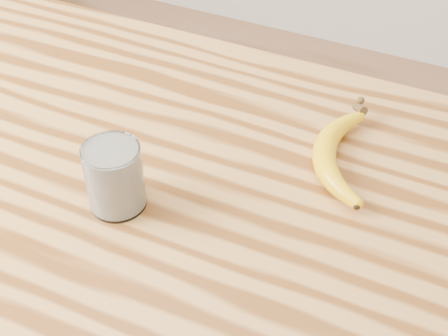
% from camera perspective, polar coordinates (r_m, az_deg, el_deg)
% --- Properties ---
extents(table, '(1.20, 0.80, 0.90)m').
position_cam_1_polar(table, '(1.17, -8.39, -3.24)').
color(table, '#B9803F').
rests_on(table, ground).
extents(smoothie_glass, '(0.09, 0.09, 0.11)m').
position_cam_1_polar(smoothie_glass, '(0.95, -9.99, -0.80)').
color(smoothie_glass, white).
rests_on(smoothie_glass, table).
extents(banana, '(0.20, 0.35, 0.04)m').
position_cam_1_polar(banana, '(1.05, 9.08, 1.38)').
color(banana, '#EBB00C').
rests_on(banana, table).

